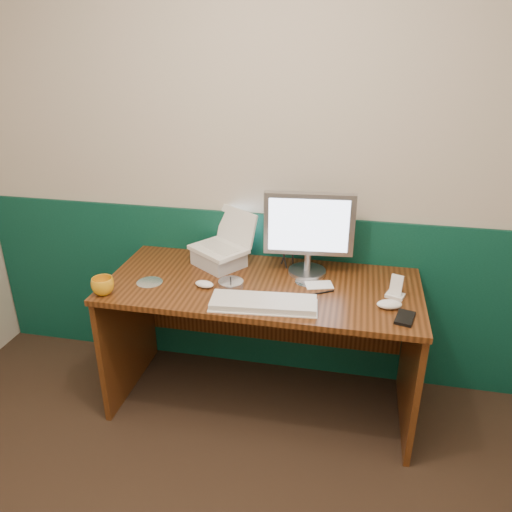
% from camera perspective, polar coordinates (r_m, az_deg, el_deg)
% --- Properties ---
extents(back_wall, '(3.50, 0.04, 2.50)m').
position_cam_1_polar(back_wall, '(2.73, 1.19, 9.86)').
color(back_wall, '#BEB2A0').
rests_on(back_wall, ground).
extents(wainscot, '(3.48, 0.02, 1.00)m').
position_cam_1_polar(wainscot, '(2.99, 1.03, -4.28)').
color(wainscot, '#073328').
rests_on(wainscot, ground).
extents(desk, '(1.60, 0.70, 0.75)m').
position_cam_1_polar(desk, '(2.74, 0.65, -10.16)').
color(desk, '#351B09').
rests_on(desk, ground).
extents(laptop_riser, '(0.32, 0.31, 0.08)m').
position_cam_1_polar(laptop_riser, '(2.74, -4.27, -0.25)').
color(laptop_riser, silver).
rests_on(laptop_riser, desk).
extents(laptop, '(0.36, 0.34, 0.24)m').
position_cam_1_polar(laptop, '(2.68, -4.37, 2.88)').
color(laptop, white).
rests_on(laptop, laptop_riser).
extents(monitor, '(0.47, 0.17, 0.46)m').
position_cam_1_polar(monitor, '(2.59, 6.06, 2.67)').
color(monitor, '#A1A1A6').
rests_on(monitor, desk).
extents(keyboard, '(0.51, 0.21, 0.03)m').
position_cam_1_polar(keyboard, '(2.34, 0.86, -5.45)').
color(keyboard, silver).
rests_on(keyboard, desk).
extents(mouse_right, '(0.13, 0.09, 0.04)m').
position_cam_1_polar(mouse_right, '(2.41, 15.00, -5.35)').
color(mouse_right, white).
rests_on(mouse_right, desk).
extents(mouse_left, '(0.11, 0.08, 0.03)m').
position_cam_1_polar(mouse_left, '(2.52, -5.92, -3.22)').
color(mouse_left, white).
rests_on(mouse_left, desk).
extents(mug, '(0.13, 0.13, 0.09)m').
position_cam_1_polar(mug, '(2.55, -17.10, -3.30)').
color(mug, orange).
rests_on(mug, desk).
extents(camcorder, '(0.15, 0.17, 0.22)m').
position_cam_1_polar(camcorder, '(2.71, 3.62, 1.05)').
color(camcorder, '#B1B1B6').
rests_on(camcorder, desk).
extents(cd_spindle, '(0.13, 0.13, 0.03)m').
position_cam_1_polar(cd_spindle, '(2.53, -2.90, -3.14)').
color(cd_spindle, silver).
rests_on(cd_spindle, desk).
extents(cd_loose_a, '(0.13, 0.13, 0.00)m').
position_cam_1_polar(cd_loose_a, '(2.62, -12.06, -2.94)').
color(cd_loose_a, silver).
rests_on(cd_loose_a, desk).
extents(cd_loose_b, '(0.13, 0.13, 0.00)m').
position_cam_1_polar(cd_loose_b, '(2.58, 5.87, -2.93)').
color(cd_loose_b, silver).
rests_on(cd_loose_b, desk).
extents(pen, '(0.12, 0.08, 0.01)m').
position_cam_1_polar(pen, '(2.48, 7.44, -4.20)').
color(pen, black).
rests_on(pen, desk).
extents(papers, '(0.16, 0.13, 0.00)m').
position_cam_1_polar(papers, '(2.56, 7.22, -3.31)').
color(papers, white).
rests_on(papers, desk).
extents(dock, '(0.10, 0.09, 0.02)m').
position_cam_1_polar(dock, '(2.52, 15.61, -4.37)').
color(dock, white).
rests_on(dock, desk).
extents(music_player, '(0.06, 0.05, 0.10)m').
position_cam_1_polar(music_player, '(2.49, 15.75, -3.19)').
color(music_player, white).
rests_on(music_player, dock).
extents(pda, '(0.10, 0.14, 0.02)m').
position_cam_1_polar(pda, '(2.34, 16.65, -6.80)').
color(pda, black).
rests_on(pda, desk).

